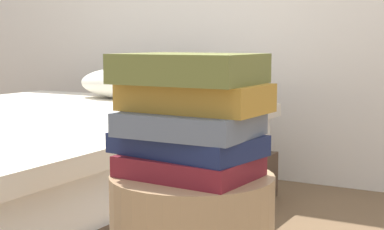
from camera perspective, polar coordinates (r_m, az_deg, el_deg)
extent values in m
cube|color=#4C3828|center=(2.49, -16.93, -8.13)|extent=(1.51, 2.01, 0.22)
cube|color=white|center=(2.45, -17.10, -3.60)|extent=(1.45, 1.93, 0.18)
cube|color=silver|center=(2.43, -17.21, -0.82)|extent=(1.54, 1.97, 0.06)
ellipsoid|color=silver|center=(3.02, -6.30, 3.07)|extent=(0.56, 0.28, 0.16)
cube|color=maroon|center=(1.18, -0.47, -4.94)|extent=(0.27, 0.20, 0.04)
cube|color=#19234C|center=(1.18, -0.59, -2.88)|extent=(0.31, 0.22, 0.04)
cube|color=slate|center=(1.17, -0.23, -0.86)|extent=(0.26, 0.19, 0.05)
cube|color=#B7842D|center=(1.18, 0.27, 1.74)|extent=(0.30, 0.17, 0.06)
cube|color=olive|center=(1.17, -0.21, 4.55)|extent=(0.27, 0.21, 0.06)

